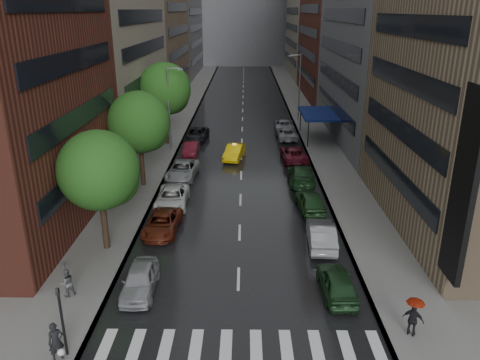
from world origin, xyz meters
name	(u,v)px	position (x,y,z in m)	size (l,w,h in m)	color
ground	(237,322)	(0.00, 0.00, 0.00)	(220.00, 220.00, 0.00)	gray
road	(243,113)	(0.00, 50.00, 0.01)	(14.00, 140.00, 0.01)	black
sidewalk_left	(183,113)	(-9.00, 50.00, 0.07)	(4.00, 140.00, 0.15)	gray
sidewalk_right	(302,113)	(9.00, 50.00, 0.07)	(4.00, 140.00, 0.15)	gray
crosswalk	(241,349)	(0.20, -2.00, 0.01)	(13.15, 2.80, 0.01)	silver
buildings_left	(148,1)	(-15.00, 58.79, 15.99)	(8.00, 108.00, 38.00)	maroon
buildings_right	(341,7)	(15.00, 56.70, 15.03)	(8.05, 109.10, 36.00)	#937A5B
building_far	(244,4)	(0.00, 118.00, 16.00)	(40.00, 14.00, 32.00)	slate
tree_near	(99,171)	(-8.60, 7.45, 5.44)	(4.99, 4.99, 7.96)	#382619
tree_mid	(139,122)	(-8.60, 19.04, 5.75)	(5.28, 5.28, 8.41)	#382619
tree_far	(165,89)	(-8.60, 32.61, 6.39)	(5.85, 5.85, 9.33)	#382619
taxi	(234,152)	(-0.74, 27.18, 0.76)	(1.60, 4.58, 1.51)	yellow
parked_cars_left	(180,178)	(-5.40, 19.26, 0.72)	(2.99, 36.70, 1.51)	#96969B
parked_cars_right	(298,164)	(5.40, 23.05, 0.76)	(2.68, 41.82, 1.60)	#1B3C1E
ped_bag_walker	(56,342)	(-7.87, -2.88, 1.05)	(0.81, 0.74, 1.85)	black
ped_black_umbrella	(66,276)	(-9.17, 1.99, 1.39)	(0.99, 0.98, 2.09)	#55565B
ped_red_umbrella	(414,314)	(8.29, -1.06, 1.33)	(1.06, 0.88, 2.01)	black
traffic_light	(61,315)	(-7.60, -2.57, 2.23)	(0.18, 0.15, 3.45)	black
street_lamp_left	(170,107)	(-7.72, 30.00, 4.89)	(1.74, 0.22, 9.00)	gray
street_lamp_right	(299,86)	(7.72, 45.00, 4.89)	(1.74, 0.22, 9.00)	gray
awning	(318,114)	(8.98, 35.00, 3.13)	(4.00, 8.00, 3.12)	navy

